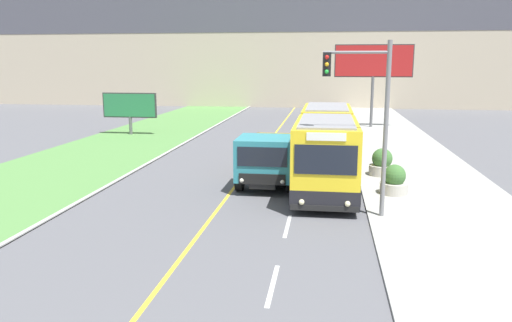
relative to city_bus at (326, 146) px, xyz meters
name	(u,v)px	position (x,y,z in m)	size (l,w,h in m)	color
apartment_block_background	(298,2)	(-3.96, 41.88, 11.23)	(80.00, 8.04, 25.68)	#BCAD93
city_bus	(326,146)	(0.00, 0.00, 0.00)	(2.61, 12.29, 3.18)	yellow
dump_truck	(268,159)	(-2.53, -1.48, -0.43)	(2.48, 6.66, 2.30)	black
traffic_light_mast	(368,107)	(1.38, -5.69, 2.28)	(2.28, 0.32, 6.14)	slate
billboard_large	(374,63)	(3.68, 19.75, 3.72)	(6.39, 0.24, 6.88)	#59595B
billboard_small	(130,106)	(-14.80, 12.89, 0.56)	(4.17, 0.24, 3.18)	#59595B
planter_round_near	(394,181)	(2.82, -2.53, -1.00)	(1.14, 1.14, 1.23)	#B7B2A8
planter_round_second	(382,164)	(2.68, 0.97, -0.97)	(1.22, 1.22, 1.30)	#B7B2A8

